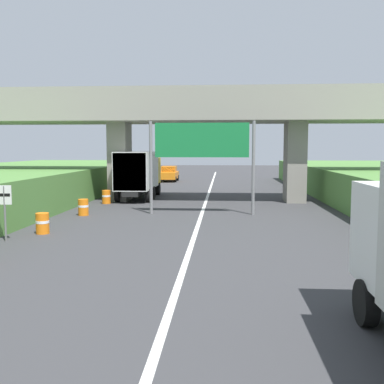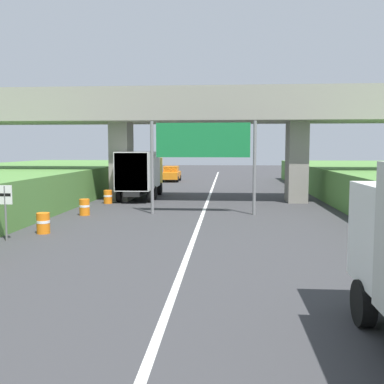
{
  "view_description": "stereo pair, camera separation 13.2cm",
  "coord_description": "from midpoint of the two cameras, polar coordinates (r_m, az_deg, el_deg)",
  "views": [
    {
      "loc": [
        1.2,
        0.23,
        3.66
      ],
      "look_at": [
        0.0,
        17.38,
        2.0
      ],
      "focal_mm": 42.07,
      "sensor_mm": 36.0,
      "label": 1
    },
    {
      "loc": [
        1.33,
        0.24,
        3.66
      ],
      "look_at": [
        0.0,
        17.38,
        2.0
      ],
      "focal_mm": 42.07,
      "sensor_mm": 36.0,
      "label": 2
    }
  ],
  "objects": [
    {
      "name": "speed_limit_sign",
      "position": [
        19.2,
        -22.86,
        -1.45
      ],
      "size": [
        0.6,
        0.08,
        2.23
      ],
      "color": "slate",
      "rests_on": "ground"
    },
    {
      "name": "lane_centre_stripe",
      "position": [
        25.34,
        1.1,
        -2.78
      ],
      "size": [
        0.2,
        90.56,
        0.01
      ],
      "primitive_type": "cube",
      "color": "white",
      "rests_on": "ground"
    },
    {
      "name": "construction_barrel_3",
      "position": [
        25.42,
        -13.76,
        -1.88
      ],
      "size": [
        0.57,
        0.57,
        0.9
      ],
      "color": "orange",
      "rests_on": "ground"
    },
    {
      "name": "construction_barrel_5",
      "position": [
        35.75,
        -8.89,
        0.32
      ],
      "size": [
        0.57,
        0.57,
        0.9
      ],
      "color": "orange",
      "rests_on": "ground"
    },
    {
      "name": "car_orange",
      "position": [
        50.38,
        -2.99,
        2.32
      ],
      "size": [
        1.86,
        4.1,
        1.72
      ],
      "color": "orange",
      "rests_on": "ground"
    },
    {
      "name": "truck_yellow",
      "position": [
        33.13,
        -6.83,
        2.49
      ],
      "size": [
        2.44,
        7.3,
        3.44
      ],
      "color": "black",
      "rests_on": "ground"
    },
    {
      "name": "overpass_bridge",
      "position": [
        31.46,
        1.71,
        9.38
      ],
      "size": [
        40.0,
        4.8,
        7.68
      ],
      "color": "gray",
      "rests_on": "ground"
    },
    {
      "name": "overhead_highway_sign",
      "position": [
        24.96,
        1.1,
        5.86
      ],
      "size": [
        5.88,
        0.18,
        5.18
      ],
      "color": "slate",
      "rests_on": "ground"
    },
    {
      "name": "construction_barrel_2",
      "position": [
        20.49,
        -18.6,
        -3.77
      ],
      "size": [
        0.57,
        0.57,
        0.9
      ],
      "color": "orange",
      "rests_on": "ground"
    },
    {
      "name": "construction_barrel_4",
      "position": [
        30.56,
        -10.93,
        -0.6
      ],
      "size": [
        0.57,
        0.57,
        0.9
      ],
      "color": "orange",
      "rests_on": "ground"
    }
  ]
}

